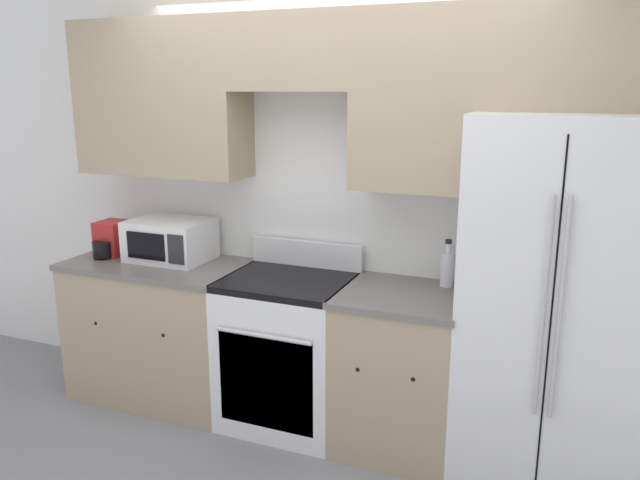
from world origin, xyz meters
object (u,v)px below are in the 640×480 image
(oven_range, at_px, (288,350))
(refrigerator, at_px, (553,303))
(microwave, at_px, (170,240))
(bottle, at_px, (447,268))

(oven_range, distance_m, refrigerator, 1.54)
(oven_range, xyz_separation_m, microwave, (-0.87, 0.09, 0.58))
(oven_range, height_order, microwave, microwave)
(microwave, bearing_deg, refrigerator, -0.81)
(oven_range, xyz_separation_m, bottle, (0.89, 0.21, 0.56))
(refrigerator, xyz_separation_m, bottle, (-0.57, 0.16, 0.08))
(oven_range, relative_size, microwave, 2.15)
(oven_range, bearing_deg, refrigerator, 2.08)
(oven_range, bearing_deg, microwave, 174.38)
(refrigerator, height_order, bottle, refrigerator)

